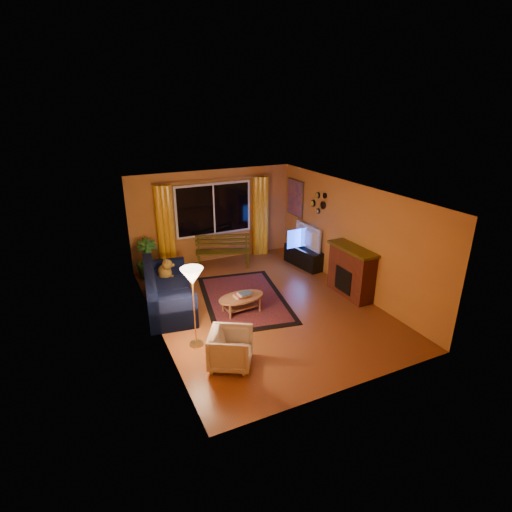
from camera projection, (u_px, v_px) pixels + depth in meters
name	position (u px, v px, depth m)	size (l,w,h in m)	color
floor	(262.00, 305.00, 8.74)	(4.50, 6.00, 0.02)	brown
ceiling	(263.00, 192.00, 7.81)	(4.50, 6.00, 0.02)	white
wall_back	(213.00, 216.00, 10.81)	(4.50, 0.02, 2.50)	#C57C34
wall_left	(153.00, 270.00, 7.38)	(0.02, 6.00, 2.50)	#C57C34
wall_right	(350.00, 237.00, 9.17)	(0.02, 6.00, 2.50)	#C57C34
window	(214.00, 209.00, 10.68)	(2.00, 0.02, 1.30)	black
curtain_rod	(213.00, 180.00, 10.35)	(0.03, 0.03, 3.20)	#BF8C3F
curtain_left	(165.00, 228.00, 10.21)	(0.36, 0.36, 2.24)	#F3A618
curtain_right	(260.00, 216.00, 11.28)	(0.36, 0.36, 2.24)	#F3A618
bench	(223.00, 259.00, 10.67)	(1.43, 0.42, 0.43)	#40380C
potted_plant	(147.00, 259.00, 9.93)	(0.56, 0.56, 1.00)	#235B1E
sofa	(168.00, 288.00, 8.52)	(0.93, 2.17, 0.88)	black
dog	(165.00, 269.00, 8.87)	(0.32, 0.45, 0.49)	brown
armchair	(231.00, 347.00, 6.65)	(0.69, 0.64, 0.71)	#C1B2A6
floor_lamp	(194.00, 308.00, 7.05)	(0.25, 0.25, 1.53)	#BF8C3F
rug	(244.00, 299.00, 9.00)	(1.76, 2.78, 0.02)	maroon
coffee_table	(241.00, 304.00, 8.39)	(1.00, 1.00, 0.36)	#996746
tv_console	(304.00, 257.00, 10.72)	(0.41, 1.22, 0.51)	black
television	(305.00, 237.00, 10.51)	(1.08, 0.14, 0.62)	black
fireplace	(351.00, 273.00, 9.01)	(0.40, 1.20, 1.10)	maroon
mirror_cluster	(318.00, 202.00, 10.05)	(0.06, 0.60, 0.56)	black
painting	(295.00, 198.00, 11.07)	(0.04, 0.76, 0.96)	#DB531B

